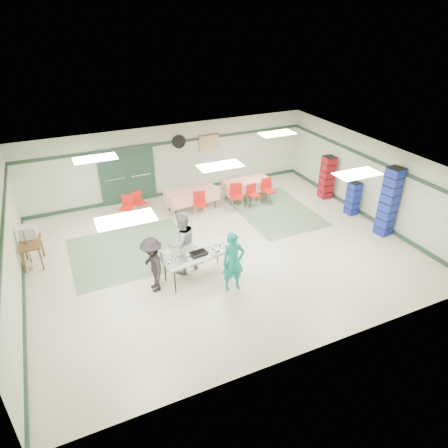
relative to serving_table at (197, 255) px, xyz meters
name	(u,v)px	position (x,y,z in m)	size (l,w,h in m)	color
floor	(221,249)	(1.14, 1.04, -0.72)	(11.00, 11.00, 0.00)	beige
ceiling	(220,165)	(1.14, 1.04, 1.98)	(11.00, 11.00, 0.00)	silver
wall_back	(172,160)	(1.14, 5.54, 0.63)	(11.00, 11.00, 0.00)	beige
wall_front	(313,303)	(1.14, -3.46, 0.63)	(11.00, 11.00, 0.00)	beige
wall_left	(9,253)	(-4.36, 1.04, 0.63)	(9.00, 9.00, 0.00)	beige
wall_right	(369,179)	(6.64, 1.04, 0.63)	(9.00, 9.00, 0.00)	beige
trim_back	(171,142)	(1.14, 5.51, 1.33)	(11.00, 0.06, 0.10)	#203B2A
baseboard_back	(174,192)	(1.14, 5.51, -0.66)	(11.00, 0.06, 0.12)	#203B2A
trim_left	(3,227)	(-4.33, 1.04, 1.33)	(9.00, 0.06, 0.10)	#203B2A
baseboard_left	(24,295)	(-4.33, 1.04, -0.66)	(9.00, 0.06, 0.12)	#203B2A
trim_right	(372,159)	(6.61, 1.04, 1.33)	(9.00, 0.06, 0.10)	#203B2A
baseboard_right	(362,213)	(6.61, 1.04, -0.66)	(9.00, 0.06, 0.12)	#203B2A
green_patch_a	(131,251)	(-1.36, 2.04, -0.71)	(3.50, 3.00, 0.01)	gray
green_patch_b	(275,211)	(3.94, 2.54, -0.71)	(2.50, 3.50, 0.01)	gray
double_door_left	(115,177)	(-1.06, 5.48, 0.33)	(0.90, 0.06, 2.10)	gray
double_door_right	(141,173)	(-0.11, 5.48, 0.33)	(0.90, 0.06, 2.10)	gray
door_frame	(128,176)	(-0.59, 5.46, 0.33)	(2.00, 0.03, 2.15)	#203B2A
wall_fan	(179,142)	(1.44, 5.48, 1.33)	(0.50, 0.50, 0.10)	black
scroll_banner	(209,143)	(2.64, 5.48, 1.13)	(0.80, 0.02, 0.60)	tan
serving_table	(197,255)	(0.00, 0.00, 0.00)	(1.97, 1.00, 0.76)	#AAAAA5
sheet_tray_right	(219,249)	(0.60, -0.05, 0.06)	(0.58, 0.44, 0.02)	silver
sheet_tray_mid	(191,252)	(-0.13, 0.11, 0.06)	(0.53, 0.40, 0.02)	silver
sheet_tray_left	(176,261)	(-0.62, -0.13, 0.06)	(0.53, 0.40, 0.02)	silver
baking_pan	(198,253)	(0.02, -0.06, 0.08)	(0.44, 0.28, 0.08)	black
foam_box_stack	(166,255)	(-0.82, 0.10, 0.15)	(0.24, 0.22, 0.22)	white
volunteer_teal	(233,262)	(0.67, -0.82, 0.10)	(0.60, 0.39, 1.64)	teal
volunteer_grey	(182,243)	(-0.25, 0.46, 0.19)	(0.88, 0.69, 1.82)	#98989D
volunteer_dark	(153,265)	(-1.21, -0.02, 0.05)	(0.99, 0.57, 1.53)	black
dining_table_a	(247,185)	(3.49, 3.89, -0.15)	(1.78, 0.82, 0.77)	red
dining_table_b	(192,195)	(1.29, 3.89, -0.15)	(1.91, 0.98, 0.77)	red
chair_a	(253,193)	(3.44, 3.32, -0.22)	(0.43, 0.43, 0.82)	red
chair_b	(236,194)	(2.77, 3.33, -0.14)	(0.54, 0.54, 0.95)	red
chair_c	(268,188)	(4.07, 3.33, -0.15)	(0.47, 0.47, 0.93)	red
chair_d	(200,201)	(1.37, 3.33, -0.17)	(0.51, 0.51, 0.90)	red
chair_loose_a	(138,200)	(-0.52, 4.37, -0.21)	(0.50, 0.50, 0.84)	red
chair_loose_b	(127,205)	(-0.96, 4.16, -0.20)	(0.55, 0.55, 0.85)	red
crate_stack_blue_a	(353,198)	(6.29, 1.27, -0.12)	(0.37, 0.37, 1.20)	navy
crate_stack_red	(327,177)	(6.29, 2.77, 0.10)	(0.42, 0.42, 1.64)	maroon
crate_stack_blue_b	(389,202)	(6.29, -0.28, 0.42)	(0.44, 0.44, 2.27)	navy
printer_table	(31,245)	(-4.01, 2.49, -0.08)	(0.62, 0.91, 0.74)	brown
office_printer	(28,232)	(-4.01, 2.79, 0.20)	(0.44, 0.39, 0.35)	#B6B6B1
broom	(28,248)	(-4.09, 2.37, -0.08)	(0.03, 0.03, 1.23)	brown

